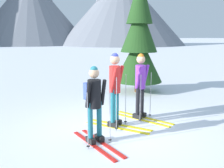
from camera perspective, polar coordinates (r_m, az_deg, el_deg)
The scene contains 6 objects.
ground_plane at distance 6.03m, azimuth 1.08°, elevation -10.68°, with size 400.00×400.00×0.00m, color white.
skier_in_black at distance 5.03m, azimuth -4.26°, elevation -4.02°, with size 0.63×1.69×1.67m.
skier_in_red at distance 5.92m, azimuth 0.77°, elevation -0.53°, with size 1.34×1.54×1.87m.
skier_in_purple at distance 6.56m, azimuth 6.84°, elevation 0.18°, with size 1.12×1.71×1.81m.
pine_tree_near at distance 9.71m, azimuth 6.44°, elevation 10.41°, with size 1.91×1.91×4.62m.
mountain_ridge_distant at distance 65.78m, azimuth -22.54°, elevation 17.81°, with size 78.02×44.67×23.65m.
Camera 1 is at (-2.32, -5.09, 2.27)m, focal length 38.38 mm.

